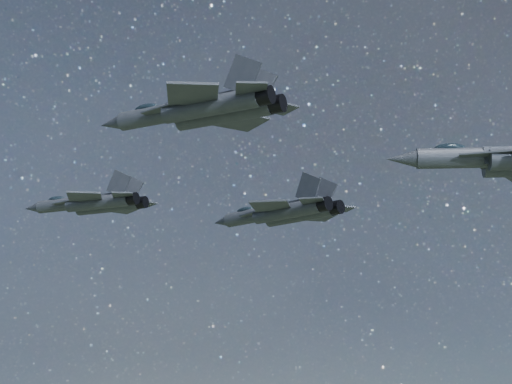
% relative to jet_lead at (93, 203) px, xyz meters
% --- Properties ---
extents(jet_lead, '(15.98, 11.43, 4.09)m').
position_rel_jet_lead_xyz_m(jet_lead, '(0.00, 0.00, 0.00)').
color(jet_lead, '#33373F').
extents(jet_left, '(19.88, 13.33, 5.02)m').
position_rel_jet_lead_xyz_m(jet_left, '(16.46, 14.77, 0.56)').
color(jet_left, '#33373F').
extents(jet_right, '(16.40, 11.57, 4.15)m').
position_rel_jet_lead_xyz_m(jet_right, '(23.99, -20.50, 0.47)').
color(jet_right, '#33373F').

